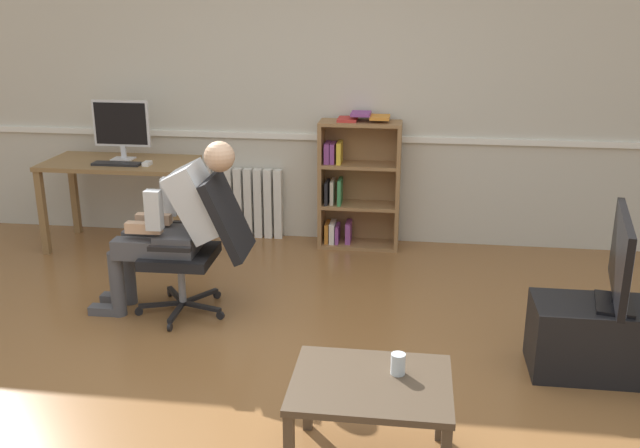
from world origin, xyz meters
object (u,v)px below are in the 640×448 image
computer_desk (120,173)px  keyboard (117,164)px  drinking_glass (398,364)px  office_chair (201,241)px  tv_screen (621,260)px  radiator (244,203)px  computer_mouse (147,163)px  person_seated (175,223)px  tv_stand (609,339)px  bookshelf (355,184)px  coffee_table (371,393)px  imac_monitor (121,126)px

computer_desk → keyboard: keyboard is taller
drinking_glass → computer_desk: bearing=132.4°
office_chair → drinking_glass: bearing=42.0°
tv_screen → radiator: bearing=62.1°
computer_mouse → office_chair: office_chair is taller
keyboard → person_seated: 1.40m
keyboard → tv_stand: size_ratio=0.46×
bookshelf → tv_stand: bearing=-50.7°
computer_mouse → office_chair: 1.39m
bookshelf → office_chair: 1.77m
keyboard → radiator: keyboard is taller
bookshelf → drinking_glass: size_ratio=11.62×
computer_desk → office_chair: bearing=-48.8°
keyboard → drinking_glass: keyboard is taller
keyboard → person_seated: size_ratio=0.33×
bookshelf → radiator: (-1.01, 0.09, -0.24)m
tv_stand → drinking_glass: (-1.18, -0.96, 0.28)m
radiator → tv_screen: bearing=-38.4°
office_chair → drinking_glass: 1.97m
tv_stand → office_chair: bearing=169.4°
computer_desk → computer_mouse: (0.29, -0.12, 0.12)m
computer_desk → keyboard: bearing=-73.6°
person_seated → coffee_table: 2.08m
keyboard → tv_screen: (3.58, -1.57, -0.07)m
tv_stand → person_seated: bearing=170.2°
tv_stand → computer_mouse: bearing=154.4°
imac_monitor → radiator: imac_monitor is taller
keyboard → tv_screen: 3.91m
computer_desk → imac_monitor: size_ratio=2.49×
office_chair → coffee_table: office_chair is taller
bookshelf → drinking_glass: 3.00m
bookshelf → office_chair: bearing=-120.3°
computer_desk → bookshelf: (1.98, 0.30, -0.10)m
keyboard → drinking_glass: 3.49m
computer_desk → computer_mouse: size_ratio=12.46×
computer_desk → coffee_table: bearing=-49.8°
computer_desk → bookshelf: 2.00m
tv_screen → computer_desk: bearing=75.1°
bookshelf → radiator: size_ratio=1.66×
radiator → person_seated: bearing=-92.1°
tv_screen → coffee_table: size_ratio=1.09×
computer_desk → tv_stand: 4.02m
office_chair → tv_stand: (2.54, -0.47, -0.31)m
computer_desk → bookshelf: size_ratio=1.07×
tv_stand → keyboard: bearing=156.3°
keyboard → office_chair: (1.04, -1.10, -0.24)m
keyboard → computer_mouse: bearing=4.5°
bookshelf → drinking_glass: bookshelf is taller
keyboard → tv_screen: tv_screen is taller
office_chair → coffee_table: (1.24, -1.51, -0.14)m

